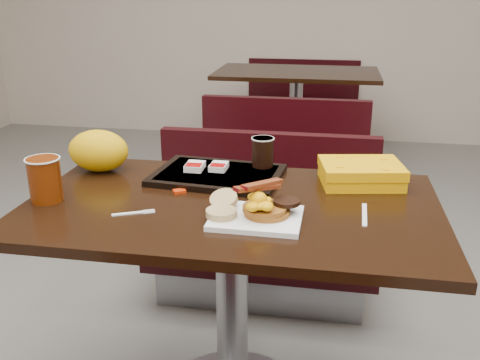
% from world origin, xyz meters
% --- Properties ---
extents(table_near, '(1.20, 0.70, 0.75)m').
position_xyz_m(table_near, '(0.00, 0.00, 0.38)').
color(table_near, black).
rests_on(table_near, floor).
extents(bench_near_n, '(1.00, 0.46, 0.72)m').
position_xyz_m(bench_near_n, '(0.00, 0.70, 0.36)').
color(bench_near_n, black).
rests_on(bench_near_n, floor).
extents(table_far, '(1.20, 0.70, 0.75)m').
position_xyz_m(table_far, '(0.00, 2.60, 0.38)').
color(table_far, black).
rests_on(table_far, floor).
extents(bench_far_s, '(1.00, 0.46, 0.72)m').
position_xyz_m(bench_far_s, '(0.00, 1.90, 0.36)').
color(bench_far_s, black).
rests_on(bench_far_s, floor).
extents(bench_far_n, '(1.00, 0.46, 0.72)m').
position_xyz_m(bench_far_n, '(0.00, 3.30, 0.36)').
color(bench_far_n, black).
rests_on(bench_far_n, floor).
extents(platter, '(0.25, 0.19, 0.01)m').
position_xyz_m(platter, '(0.09, -0.11, 0.76)').
color(platter, white).
rests_on(platter, table_near).
extents(pancake_stack, '(0.14, 0.14, 0.03)m').
position_xyz_m(pancake_stack, '(0.12, -0.10, 0.78)').
color(pancake_stack, '#995E19').
rests_on(pancake_stack, platter).
extents(sausage_patty, '(0.08, 0.08, 0.01)m').
position_xyz_m(sausage_patty, '(0.17, -0.08, 0.80)').
color(sausage_patty, black).
rests_on(sausage_patty, pancake_stack).
extents(scrambled_eggs, '(0.09, 0.08, 0.04)m').
position_xyz_m(scrambled_eggs, '(0.10, -0.12, 0.81)').
color(scrambled_eggs, yellow).
rests_on(scrambled_eggs, pancake_stack).
extents(bacon_strips, '(0.15, 0.15, 0.01)m').
position_xyz_m(bacon_strips, '(0.09, -0.09, 0.84)').
color(bacon_strips, '#4C050A').
rests_on(bacon_strips, scrambled_eggs).
extents(muffin_bottom, '(0.10, 0.10, 0.02)m').
position_xyz_m(muffin_bottom, '(-0.00, -0.13, 0.77)').
color(muffin_bottom, tan).
rests_on(muffin_bottom, platter).
extents(muffin_top, '(0.10, 0.10, 0.05)m').
position_xyz_m(muffin_top, '(-0.01, -0.06, 0.79)').
color(muffin_top, tan).
rests_on(muffin_top, platter).
extents(coffee_cup_near, '(0.11, 0.11, 0.13)m').
position_xyz_m(coffee_cup_near, '(-0.54, -0.07, 0.82)').
color(coffee_cup_near, '#8B2E05').
rests_on(coffee_cup_near, table_near).
extents(fork, '(0.12, 0.07, 0.00)m').
position_xyz_m(fork, '(-0.27, -0.13, 0.75)').
color(fork, white).
rests_on(fork, table_near).
extents(knife, '(0.02, 0.15, 0.00)m').
position_xyz_m(knife, '(0.38, -0.02, 0.75)').
color(knife, white).
rests_on(knife, table_near).
extents(condiment_syrup, '(0.05, 0.04, 0.01)m').
position_xyz_m(condiment_syrup, '(-0.17, 0.05, 0.75)').
color(condiment_syrup, '#BE2A08').
rests_on(condiment_syrup, table_near).
extents(condiment_ketchup, '(0.05, 0.04, 0.01)m').
position_xyz_m(condiment_ketchup, '(-0.06, 0.10, 0.76)').
color(condiment_ketchup, '#8C0504').
rests_on(condiment_ketchup, table_near).
extents(tray, '(0.43, 0.33, 0.02)m').
position_xyz_m(tray, '(-0.09, 0.20, 0.76)').
color(tray, black).
rests_on(tray, table_near).
extents(hashbrown_sleeve_left, '(0.06, 0.08, 0.02)m').
position_xyz_m(hashbrown_sleeve_left, '(-0.17, 0.22, 0.78)').
color(hashbrown_sleeve_left, silver).
rests_on(hashbrown_sleeve_left, tray).
extents(hashbrown_sleeve_right, '(0.06, 0.08, 0.02)m').
position_xyz_m(hashbrown_sleeve_right, '(-0.09, 0.23, 0.78)').
color(hashbrown_sleeve_right, silver).
rests_on(hashbrown_sleeve_right, tray).
extents(coffee_cup_far, '(0.09, 0.09, 0.10)m').
position_xyz_m(coffee_cup_far, '(0.05, 0.29, 0.82)').
color(coffee_cup_far, black).
rests_on(coffee_cup_far, tray).
extents(clamshell, '(0.28, 0.23, 0.07)m').
position_xyz_m(clamshell, '(0.37, 0.23, 0.78)').
color(clamshell, '#ECA103').
rests_on(clamshell, table_near).
extents(paper_bag, '(0.23, 0.19, 0.14)m').
position_xyz_m(paper_bag, '(-0.50, 0.21, 0.82)').
color(paper_bag, '#F0A908').
rests_on(paper_bag, table_near).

